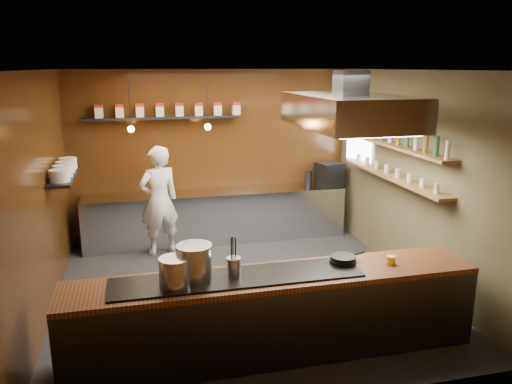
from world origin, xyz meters
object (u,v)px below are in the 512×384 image
object	(u,v)px
stockpot_large	(194,262)
extractor_hood	(349,110)
stockpot_small	(175,272)
espresso_machine	(329,174)
chef	(159,201)

from	to	relation	value
stockpot_large	extractor_hood	bearing A→B (deg)	28.09
extractor_hood	stockpot_small	xyz separation A→B (m)	(-2.34, -1.27, -1.42)
espresso_machine	chef	bearing A→B (deg)	172.19
extractor_hood	stockpot_small	size ratio (longest dim) A/B	6.42
stockpot_small	chef	size ratio (longest dim) A/B	0.17
extractor_hood	espresso_machine	xyz separation A→B (m)	(0.80, 2.53, -1.39)
extractor_hood	espresso_machine	bearing A→B (deg)	72.47
stockpot_large	chef	world-z (taller)	chef
extractor_hood	espresso_machine	world-z (taller)	extractor_hood
extractor_hood	espresso_machine	distance (m)	3.00
stockpot_small	espresso_machine	size ratio (longest dim) A/B	0.72
espresso_machine	chef	world-z (taller)	chef
stockpot_small	espresso_machine	distance (m)	4.94
espresso_machine	stockpot_small	bearing A→B (deg)	-144.23
extractor_hood	chef	xyz separation A→B (m)	(-2.32, 2.16, -1.60)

